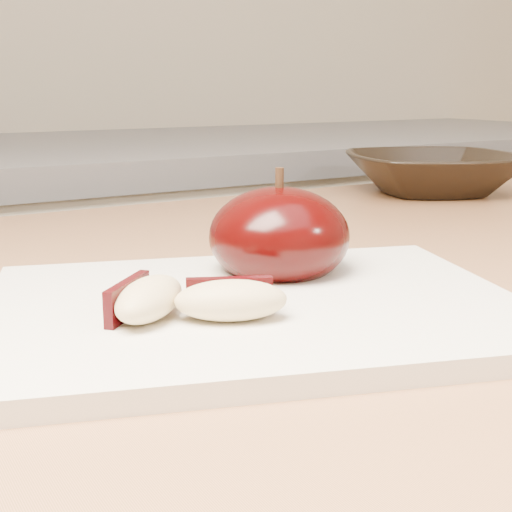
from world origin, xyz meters
TOP-DOWN VIEW (x-y plane):
  - back_cabinet at (0.00, 1.20)m, footprint 2.40×0.62m
  - cutting_board at (-0.09, 0.41)m, footprint 0.35×0.30m
  - apple_half at (-0.04, 0.46)m, footprint 0.12×0.12m
  - apple_wedge_a at (-0.15, 0.41)m, footprint 0.06×0.06m
  - apple_wedge_b at (-0.12, 0.39)m, footprint 0.06×0.05m
  - bowl at (0.35, 0.71)m, footprint 0.27×0.27m

SIDE VIEW (x-z plane):
  - back_cabinet at x=0.00m, z-range 0.00..0.94m
  - cutting_board at x=-0.09m, z-range 0.90..0.91m
  - apple_wedge_a at x=-0.15m, z-range 0.91..0.93m
  - apple_wedge_b at x=-0.12m, z-range 0.91..0.93m
  - bowl at x=0.35m, z-range 0.90..0.95m
  - apple_half at x=-0.04m, z-range 0.90..0.97m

